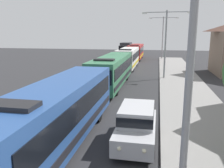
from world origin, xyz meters
name	(u,v)px	position (x,y,z in m)	size (l,w,h in m)	color
bus_lead	(59,112)	(-1.30, 11.81, 1.69)	(2.58, 12.06, 3.21)	#284C8C
bus_second_in_line	(112,70)	(-1.30, 25.25, 1.69)	(2.58, 12.08, 3.21)	#33724C
bus_middle	(128,58)	(-1.30, 37.98, 1.69)	(2.58, 10.67, 3.21)	silver
bus_fourth_in_line	(136,51)	(-1.30, 50.79, 1.69)	(2.58, 10.93, 3.21)	maroon
white_suv	(137,123)	(2.40, 12.69, 1.03)	(1.86, 4.52, 1.90)	#B7B7BC
box_truck_oncoming	(126,49)	(-4.60, 59.12, 1.70)	(2.35, 6.86, 3.15)	black
streetlamp_near	(192,44)	(4.10, 7.84, 5.16)	(5.28, 0.28, 8.24)	gray
streetlamp_mid	(166,37)	(4.10, 30.20, 4.96)	(5.59, 0.28, 7.83)	gray
streetlamp_far	(163,33)	(4.10, 52.56, 5.39)	(5.93, 0.28, 8.59)	gray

